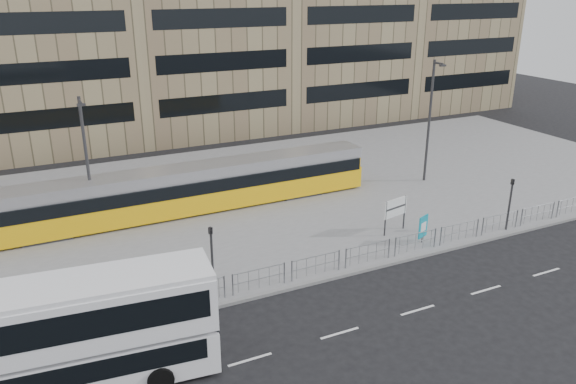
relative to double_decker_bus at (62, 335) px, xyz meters
name	(u,v)px	position (x,y,z in m)	size (l,w,h in m)	color
ground	(333,280)	(12.38, 2.73, -2.26)	(120.00, 120.00, 0.00)	black
plaza	(243,198)	(12.38, 14.73, -2.19)	(64.00, 24.00, 0.15)	gray
kerb	(333,278)	(12.38, 2.78, -2.19)	(64.00, 0.25, 0.17)	gray
pedestrian_barrier	(363,249)	(14.38, 3.23, -1.28)	(32.07, 0.07, 1.10)	gray
road_markings	(399,316)	(13.38, -1.27, -2.26)	(62.00, 0.12, 0.01)	white
double_decker_bus	(62,335)	(0.00, 0.00, 0.00)	(10.65, 3.47, 4.18)	white
tram	(182,190)	(8.08, 13.93, -0.65)	(24.75, 2.52, 2.92)	yellow
station_sign	(395,209)	(18.18, 5.78, -0.69)	(1.76, 0.45, 2.05)	#2D2D30
ad_panel	(423,227)	(18.75, 3.97, -1.19)	(0.80, 0.37, 1.58)	#2D2D30
pedestrian	(104,285)	(2.03, 5.00, -1.16)	(0.69, 0.45, 1.90)	black
traffic_light_west	(212,250)	(6.81, 4.28, -0.14)	(0.22, 0.24, 3.10)	#2D2D30
traffic_light_east	(511,198)	(24.25, 3.23, -0.14)	(0.17, 0.20, 3.10)	#2D2D30
lamp_post_west	(87,158)	(2.83, 13.97, 2.10)	(0.45, 1.04, 7.69)	#2D2D30
lamp_post_east	(430,117)	(25.52, 12.22, 2.57)	(0.45, 1.04, 8.60)	#2D2D30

